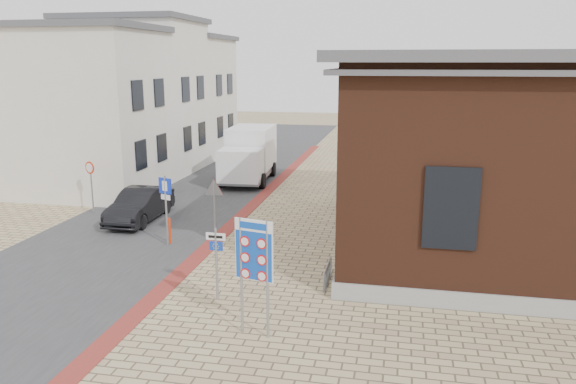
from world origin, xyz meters
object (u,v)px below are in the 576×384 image
Objects in this scene: essen_sign at (216,254)px; bollard at (170,231)px; sedan at (140,205)px; border_sign at (254,253)px; box_truck at (249,154)px; parking_sign at (166,198)px.

essen_sign is 2.13× the size of bollard.
sedan is 11.52m from border_sign.
sedan is at bearing 133.05° from bollard.
essen_sign is at bearing -81.37° from box_truck.
border_sign is (7.29, -8.81, 1.42)m from sedan.
border_sign reaches higher than parking_sign.
parking_sign reaches higher than essen_sign.
box_truck is at bearing 104.33° from essen_sign.
sedan is 3.87m from parking_sign.
border_sign is at bearing -46.84° from essen_sign.
bollard is at bearing 110.26° from parking_sign.
essen_sign is at bearing -31.64° from parking_sign.
parking_sign is at bearing -93.01° from box_truck.
border_sign is 1.41× the size of essen_sign.
essen_sign is 5.57m from bollard.
box_truck reaches higher than sedan.
sedan is 0.72× the size of box_truck.
essen_sign is at bearing -51.91° from sedan.
essen_sign is (-1.57, 1.80, -0.76)m from border_sign.
box_truck is at bearing 90.55° from bollard.
parking_sign is at bearing -50.29° from sedan.
parking_sign is at bearing -90.00° from bollard.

